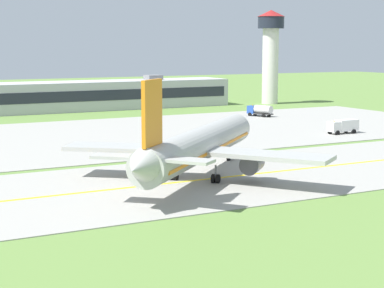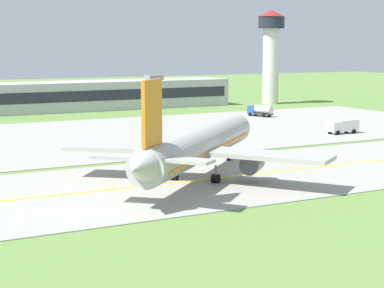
# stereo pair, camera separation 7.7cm
# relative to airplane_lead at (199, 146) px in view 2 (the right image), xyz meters

# --- Properties ---
(ground_plane) EXTENTS (500.00, 500.00, 0.00)m
(ground_plane) POSITION_rel_airplane_lead_xyz_m (-1.58, -0.62, -4.13)
(ground_plane) COLOR olive
(taxiway_strip) EXTENTS (240.00, 28.00, 0.10)m
(taxiway_strip) POSITION_rel_airplane_lead_xyz_m (-1.58, -0.62, -4.08)
(taxiway_strip) COLOR #9E9B93
(taxiway_strip) RESTS_ON ground
(apron_pad) EXTENTS (140.00, 52.00, 0.10)m
(apron_pad) POSITION_rel_airplane_lead_xyz_m (8.42, 41.38, -4.08)
(apron_pad) COLOR #9E9B93
(apron_pad) RESTS_ON ground
(taxiway_centreline) EXTENTS (220.00, 0.60, 0.01)m
(taxiway_centreline) POSITION_rel_airplane_lead_xyz_m (-1.58, -0.62, -4.03)
(taxiway_centreline) COLOR yellow
(taxiway_centreline) RESTS_ON taxiway_strip
(airplane_lead) EXTENTS (31.80, 30.63, 12.70)m
(airplane_lead) POSITION_rel_airplane_lead_xyz_m (0.00, 0.00, 0.00)
(airplane_lead) COLOR #ADADA8
(airplane_lead) RESTS_ON ground
(service_truck_fuel) EXTENTS (6.05, 2.47, 2.60)m
(service_truck_fuel) POSITION_rel_airplane_lead_xyz_m (42.85, 23.78, -2.60)
(service_truck_fuel) COLOR silver
(service_truck_fuel) RESTS_ON ground
(service_truck_catering) EXTENTS (4.02, 6.34, 2.65)m
(service_truck_catering) POSITION_rel_airplane_lead_xyz_m (46.02, 55.49, -2.60)
(service_truck_catering) COLOR #264CA5
(service_truck_catering) RESTS_ON ground
(terminal_building) EXTENTS (64.47, 12.29, 8.32)m
(terminal_building) POSITION_rel_airplane_lead_xyz_m (22.36, 89.76, -0.55)
(terminal_building) COLOR #B2B2B7
(terminal_building) RESTS_ON ground
(control_tower) EXTENTS (7.60, 7.60, 25.61)m
(control_tower) POSITION_rel_airplane_lead_xyz_m (67.35, 82.50, 11.36)
(control_tower) COLOR silver
(control_tower) RESTS_ON ground
(traffic_cone_near_edge) EXTENTS (0.44, 0.44, 0.60)m
(traffic_cone_near_edge) POSITION_rel_airplane_lead_xyz_m (14.48, 10.69, -3.83)
(traffic_cone_near_edge) COLOR orange
(traffic_cone_near_edge) RESTS_ON ground
(traffic_cone_far_edge) EXTENTS (0.44, 0.44, 0.60)m
(traffic_cone_far_edge) POSITION_rel_airplane_lead_xyz_m (-2.63, 12.73, -3.83)
(traffic_cone_far_edge) COLOR orange
(traffic_cone_far_edge) RESTS_ON ground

